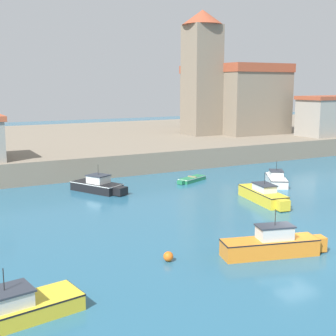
{
  "coord_description": "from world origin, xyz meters",
  "views": [
    {
      "loc": [
        -18.34,
        -19.08,
        9.27
      ],
      "look_at": [
        0.69,
        16.49,
        2.0
      ],
      "focal_mm": 50.0,
      "sensor_mm": 36.0,
      "label": 1
    }
  ],
  "objects_px": {
    "harbor_shed_near_wharf": "(330,116)",
    "motorboat_black_0": "(98,186)",
    "mooring_buoy": "(168,256)",
    "church": "(228,93)",
    "dinghy_green_1": "(192,179)",
    "motorboat_white_3": "(276,179)",
    "motorboat_yellow_6": "(7,311)",
    "motorboat_yellow_2": "(264,195)",
    "motorboat_orange_4": "(272,244)"
  },
  "relations": [
    {
      "from": "dinghy_green_1",
      "to": "motorboat_white_3",
      "type": "xyz_separation_m",
      "value": [
        6.36,
        -4.79,
        0.27
      ]
    },
    {
      "from": "mooring_buoy",
      "to": "motorboat_white_3",
      "type": "bearing_deg",
      "value": 34.28
    },
    {
      "from": "motorboat_white_3",
      "to": "mooring_buoy",
      "type": "relative_size",
      "value": 9.16
    },
    {
      "from": "mooring_buoy",
      "to": "church",
      "type": "distance_m",
      "value": 48.24
    },
    {
      "from": "dinghy_green_1",
      "to": "motorboat_white_3",
      "type": "relative_size",
      "value": 0.75
    },
    {
      "from": "motorboat_black_0",
      "to": "dinghy_green_1",
      "type": "bearing_deg",
      "value": -0.65
    },
    {
      "from": "harbor_shed_near_wharf",
      "to": "motorboat_black_0",
      "type": "bearing_deg",
      "value": -166.87
    },
    {
      "from": "dinghy_green_1",
      "to": "motorboat_yellow_6",
      "type": "bearing_deg",
      "value": -135.73
    },
    {
      "from": "dinghy_green_1",
      "to": "motorboat_orange_4",
      "type": "xyz_separation_m",
      "value": [
        -6.27,
        -19.02,
        0.41
      ]
    },
    {
      "from": "mooring_buoy",
      "to": "harbor_shed_near_wharf",
      "type": "height_order",
      "value": "harbor_shed_near_wharf"
    },
    {
      "from": "motorboat_yellow_2",
      "to": "church",
      "type": "bearing_deg",
      "value": 59.7
    },
    {
      "from": "motorboat_yellow_2",
      "to": "mooring_buoy",
      "type": "bearing_deg",
      "value": -149.11
    },
    {
      "from": "motorboat_yellow_6",
      "to": "mooring_buoy",
      "type": "relative_size",
      "value": 11.99
    },
    {
      "from": "dinghy_green_1",
      "to": "church",
      "type": "xyz_separation_m",
      "value": [
        18.18,
        19.97,
        7.71
      ]
    },
    {
      "from": "motorboat_black_0",
      "to": "dinghy_green_1",
      "type": "xyz_separation_m",
      "value": [
        9.42,
        -0.11,
        -0.32
      ]
    },
    {
      "from": "motorboat_yellow_2",
      "to": "motorboat_yellow_6",
      "type": "xyz_separation_m",
      "value": [
        -21.28,
        -10.29,
        -0.08
      ]
    },
    {
      "from": "motorboat_yellow_2",
      "to": "harbor_shed_near_wharf",
      "type": "xyz_separation_m",
      "value": [
        26.58,
        18.26,
        4.38
      ]
    },
    {
      "from": "motorboat_yellow_6",
      "to": "harbor_shed_near_wharf",
      "type": "xyz_separation_m",
      "value": [
        47.86,
        28.55,
        4.46
      ]
    },
    {
      "from": "motorboat_yellow_2",
      "to": "motorboat_orange_4",
      "type": "bearing_deg",
      "value": -127.24
    },
    {
      "from": "dinghy_green_1",
      "to": "motorboat_yellow_2",
      "type": "height_order",
      "value": "motorboat_yellow_2"
    },
    {
      "from": "motorboat_orange_4",
      "to": "motorboat_yellow_6",
      "type": "distance_m",
      "value": 14.09
    },
    {
      "from": "motorboat_black_0",
      "to": "church",
      "type": "distance_m",
      "value": 34.8
    },
    {
      "from": "motorboat_black_0",
      "to": "harbor_shed_near_wharf",
      "type": "bearing_deg",
      "value": 13.13
    },
    {
      "from": "motorboat_black_0",
      "to": "church",
      "type": "height_order",
      "value": "church"
    },
    {
      "from": "motorboat_black_0",
      "to": "harbor_shed_near_wharf",
      "type": "distance_m",
      "value": 38.18
    },
    {
      "from": "motorboat_white_3",
      "to": "motorboat_orange_4",
      "type": "height_order",
      "value": "motorboat_orange_4"
    },
    {
      "from": "church",
      "to": "harbor_shed_near_wharf",
      "type": "height_order",
      "value": "church"
    },
    {
      "from": "motorboat_white_3",
      "to": "church",
      "type": "relative_size",
      "value": 0.29
    },
    {
      "from": "motorboat_black_0",
      "to": "harbor_shed_near_wharf",
      "type": "height_order",
      "value": "harbor_shed_near_wharf"
    },
    {
      "from": "motorboat_black_0",
      "to": "motorboat_yellow_2",
      "type": "relative_size",
      "value": 0.88
    },
    {
      "from": "church",
      "to": "dinghy_green_1",
      "type": "bearing_deg",
      "value": -132.3
    },
    {
      "from": "motorboat_black_0",
      "to": "motorboat_yellow_6",
      "type": "relative_size",
      "value": 0.86
    },
    {
      "from": "motorboat_yellow_2",
      "to": "motorboat_black_0",
      "type": "bearing_deg",
      "value": 137.01
    },
    {
      "from": "motorboat_orange_4",
      "to": "harbor_shed_near_wharf",
      "type": "bearing_deg",
      "value": 39.39
    },
    {
      "from": "mooring_buoy",
      "to": "church",
      "type": "xyz_separation_m",
      "value": [
        29.89,
        37.08,
        7.67
      ]
    },
    {
      "from": "church",
      "to": "mooring_buoy",
      "type": "bearing_deg",
      "value": -128.87
    },
    {
      "from": "mooring_buoy",
      "to": "church",
      "type": "height_order",
      "value": "church"
    },
    {
      "from": "motorboat_yellow_6",
      "to": "church",
      "type": "relative_size",
      "value": 0.38
    },
    {
      "from": "motorboat_black_0",
      "to": "motorboat_yellow_2",
      "type": "distance_m",
      "value": 14.15
    },
    {
      "from": "church",
      "to": "harbor_shed_near_wharf",
      "type": "distance_m",
      "value": 14.92
    },
    {
      "from": "motorboat_yellow_6",
      "to": "mooring_buoy",
      "type": "xyz_separation_m",
      "value": [
        8.63,
        2.72,
        -0.23
      ]
    },
    {
      "from": "motorboat_yellow_6",
      "to": "motorboat_yellow_2",
      "type": "bearing_deg",
      "value": 25.81
    },
    {
      "from": "motorboat_black_0",
      "to": "mooring_buoy",
      "type": "xyz_separation_m",
      "value": [
        -2.3,
        -17.21,
        -0.28
      ]
    },
    {
      "from": "mooring_buoy",
      "to": "church",
      "type": "bearing_deg",
      "value": 51.13
    },
    {
      "from": "motorboat_yellow_6",
      "to": "harbor_shed_near_wharf",
      "type": "bearing_deg",
      "value": 30.82
    },
    {
      "from": "motorboat_black_0",
      "to": "motorboat_white_3",
      "type": "xyz_separation_m",
      "value": [
        15.78,
        -4.89,
        -0.05
      ]
    },
    {
      "from": "dinghy_green_1",
      "to": "motorboat_yellow_6",
      "type": "xyz_separation_m",
      "value": [
        -20.34,
        -19.83,
        0.27
      ]
    },
    {
      "from": "harbor_shed_near_wharf",
      "to": "motorboat_yellow_6",
      "type": "bearing_deg",
      "value": -149.18
    },
    {
      "from": "motorboat_white_3",
      "to": "dinghy_green_1",
      "type": "bearing_deg",
      "value": 143.06
    },
    {
      "from": "dinghy_green_1",
      "to": "harbor_shed_near_wharf",
      "type": "bearing_deg",
      "value": 17.59
    }
  ]
}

